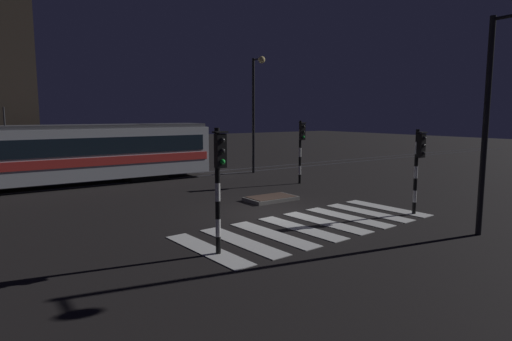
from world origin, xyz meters
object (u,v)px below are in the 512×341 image
(traffic_light_corner_near_right, at_px, (419,159))
(street_lamp_near_kerb, at_px, (496,97))
(traffic_light_corner_far_right, at_px, (301,142))
(traffic_light_corner_near_left, at_px, (219,172))
(street_lamp_trackside_right, at_px, (256,101))
(tram, at_px, (61,154))

(traffic_light_corner_near_right, height_order, street_lamp_near_kerb, street_lamp_near_kerb)
(traffic_light_corner_near_right, bearing_deg, traffic_light_corner_far_right, 81.63)
(traffic_light_corner_near_left, relative_size, traffic_light_corner_far_right, 1.00)
(street_lamp_trackside_right, distance_m, tram, 11.85)
(traffic_light_corner_near_left, bearing_deg, traffic_light_corner_near_right, -1.20)
(traffic_light_corner_near_left, distance_m, street_lamp_trackside_right, 16.51)
(traffic_light_corner_far_right, relative_size, street_lamp_near_kerb, 0.51)
(traffic_light_corner_far_right, bearing_deg, tram, 149.66)
(traffic_light_corner_far_right, distance_m, tram, 12.75)
(traffic_light_corner_near_right, height_order, street_lamp_trackside_right, street_lamp_trackside_right)
(traffic_light_corner_far_right, xyz_separation_m, street_lamp_near_kerb, (-1.97, -11.16, 2.04))
(traffic_light_corner_near_right, relative_size, tram, 0.20)
(traffic_light_corner_near_left, distance_m, street_lamp_near_kerb, 8.64)
(traffic_light_corner_near_left, height_order, traffic_light_corner_near_right, traffic_light_corner_near_left)
(street_lamp_trackside_right, distance_m, street_lamp_near_kerb, 16.26)
(street_lamp_near_kerb, bearing_deg, traffic_light_corner_near_left, 157.26)
(traffic_light_corner_far_right, bearing_deg, traffic_light_corner_near_right, -98.37)
(tram, bearing_deg, traffic_light_corner_far_right, -30.34)
(traffic_light_corner_far_right, bearing_deg, traffic_light_corner_near_left, -140.83)
(street_lamp_trackside_right, bearing_deg, traffic_light_corner_near_left, -128.22)
(traffic_light_corner_near_right, bearing_deg, street_lamp_trackside_right, 83.07)
(traffic_light_corner_near_right, xyz_separation_m, street_lamp_near_kerb, (-0.78, -3.07, 2.18))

